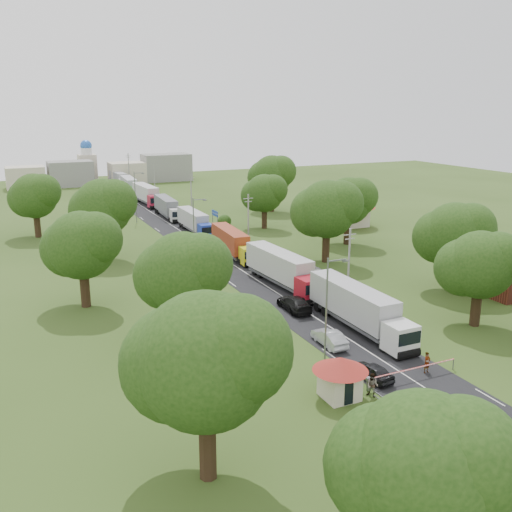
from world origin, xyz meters
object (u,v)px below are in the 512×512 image
boom_barrier (399,373)px  car_lane_mid (329,338)px  guard_booth (340,373)px  truck_0 (358,308)px  car_lane_front (372,371)px  info_sign (215,217)px  pedestrian_near (427,363)px

boom_barrier → car_lane_mid: bearing=97.7°
boom_barrier → guard_booth: guard_booth is taller
truck_0 → car_lane_front: bearing=-118.3°
info_sign → pedestrian_near: bearing=-93.1°
truck_0 → car_lane_front: truck_0 is taller
car_lane_front → info_sign: bearing=-105.0°
car_lane_mid → pedestrian_near: bearing=120.0°
truck_0 → car_lane_front: 11.22m
info_sign → guard_booth: bearing=-101.7°
guard_booth → car_lane_mid: bearing=62.6°
boom_barrier → car_lane_front: (-1.64, 1.50, -0.18)m
guard_booth → info_sign: size_ratio=1.07×
boom_barrier → truck_0: 11.92m
car_lane_front → pedestrian_near: (4.98, -1.00, 0.22)m
info_sign → car_lane_mid: bearing=-98.6°
car_lane_front → truck_0: bearing=-125.3°
guard_booth → pedestrian_near: 9.28m
car_lane_mid → pedestrian_near: pedestrian_near is taller
guard_booth → truck_0: 14.72m
truck_0 → car_lane_front: size_ratio=3.79×
car_lane_front → car_lane_mid: bearing=-100.3°
truck_0 → info_sign: bearing=86.6°
car_lane_mid → pedestrian_near: (4.55, -8.44, 0.16)m
truck_0 → car_lane_mid: size_ratio=3.39×
truck_0 → car_lane_mid: (-4.83, -2.33, -1.55)m
info_sign → car_lane_mid: 51.70m
car_lane_front → pedestrian_near: pedestrian_near is taller
car_lane_front → pedestrian_near: 5.09m
info_sign → car_lane_front: size_ratio=0.99×
truck_0 → pedestrian_near: 10.86m
info_sign → pedestrian_near: 59.62m
info_sign → car_lane_mid: info_sign is taller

